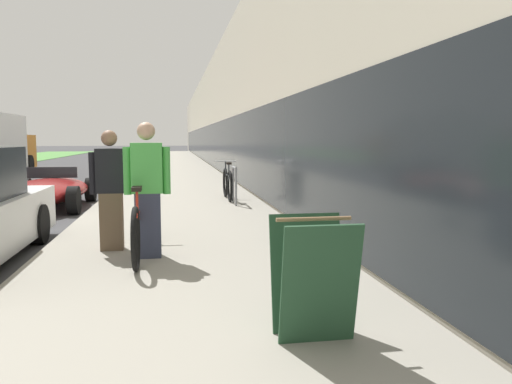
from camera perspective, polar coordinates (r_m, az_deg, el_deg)
sidewalk_slab at (r=24.63m, az=-9.17°, el=2.50°), size 3.80×70.00×0.12m
storefront_facade at (r=33.37m, az=2.75°, el=8.31°), size 10.01×70.00×5.73m
tandem_bicycle at (r=6.67m, az=-13.00°, el=-3.30°), size 0.52×2.79×0.91m
person_rider at (r=6.25m, az=-12.31°, el=0.22°), size 0.56×0.22×1.66m
person_bystander at (r=6.79m, az=-16.27°, el=0.19°), size 0.53×0.21×1.57m
bike_rack_hoop at (r=11.14m, az=-2.49°, el=1.23°), size 0.05×0.60×0.84m
cruiser_bike_nearest at (r=12.05m, az=-3.28°, el=0.99°), size 0.52×1.70×0.92m
sandwich_board_sign at (r=3.73m, az=6.55°, el=-9.64°), size 0.56×0.56×0.90m
vintage_roadster_curbside at (r=12.34m, az=-22.73°, el=0.10°), size 1.77×3.89×0.91m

